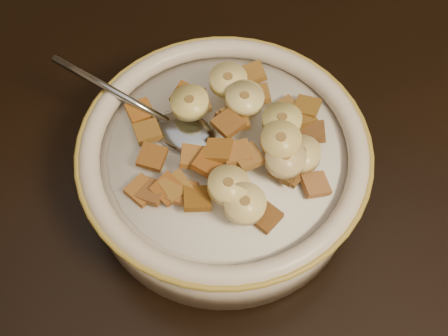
{
  "coord_description": "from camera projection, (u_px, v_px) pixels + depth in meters",
  "views": [
    {
      "loc": [
        -0.2,
        -0.1,
        1.19
      ],
      "look_at": [
        -0.18,
        0.14,
        0.78
      ],
      "focal_mm": 45.0,
      "sensor_mm": 36.0,
      "label": 1
    }
  ],
  "objects": [
    {
      "name": "cereal_bowl",
      "position": [
        224.0,
        170.0,
        0.48
      ],
      "size": [
        0.23,
        0.23,
        0.05
      ],
      "primitive_type": "cylinder",
      "color": "beige",
      "rests_on": "table"
    },
    {
      "name": "milk",
      "position": [
        224.0,
        153.0,
        0.45
      ],
      "size": [
        0.19,
        0.19,
        0.0
      ],
      "primitive_type": "cylinder",
      "color": "white",
      "rests_on": "cereal_bowl"
    },
    {
      "name": "spoon",
      "position": [
        185.0,
        132.0,
        0.46
      ],
      "size": [
        0.07,
        0.06,
        0.01
      ],
      "primitive_type": "ellipsoid",
      "rotation": [
        0.0,
        0.0,
        4.13
      ],
      "color": "gray",
      "rests_on": "cereal_bowl"
    },
    {
      "name": "cereal_square_0",
      "position": [
        258.0,
        95.0,
        0.47
      ],
      "size": [
        0.02,
        0.02,
        0.01
      ],
      "primitive_type": "cube",
      "rotation": [
        -0.19,
        -0.14,
        0.06
      ],
      "color": "#986329",
      "rests_on": "milk"
    },
    {
      "name": "cereal_square_1",
      "position": [
        152.0,
        157.0,
        0.44
      ],
      "size": [
        0.03,
        0.03,
        0.01
      ],
      "primitive_type": "cube",
      "rotation": [
        0.03,
        -0.08,
        1.19
      ],
      "color": "brown",
      "rests_on": "milk"
    },
    {
      "name": "cereal_square_2",
      "position": [
        248.0,
        157.0,
        0.43
      ],
      "size": [
        0.03,
        0.03,
        0.01
      ],
      "primitive_type": "cube",
      "rotation": [
        0.06,
        0.08,
        1.97
      ],
      "color": "olive",
      "rests_on": "milk"
    },
    {
      "name": "cereal_square_3",
      "position": [
        301.0,
        117.0,
        0.46
      ],
      "size": [
        0.03,
        0.03,
        0.01
      ],
      "primitive_type": "cube",
      "rotation": [
        -0.08,
        0.13,
        0.37
      ],
      "color": "brown",
      "rests_on": "milk"
    },
    {
      "name": "cereal_square_4",
      "position": [
        293.0,
        171.0,
        0.44
      ],
      "size": [
        0.03,
        0.03,
        0.01
      ],
      "primitive_type": "cube",
      "rotation": [
        0.23,
        -0.1,
        0.76
      ],
      "color": "brown",
      "rests_on": "milk"
    },
    {
      "name": "cereal_square_5",
      "position": [
        197.0,
        199.0,
        0.42
      ],
      "size": [
        0.02,
        0.02,
        0.01
      ],
      "primitive_type": "cube",
      "rotation": [
        0.09,
        0.1,
        1.58
      ],
      "color": "brown",
      "rests_on": "milk"
    },
    {
      "name": "cereal_square_6",
      "position": [
        285.0,
        170.0,
        0.43
      ],
      "size": [
        0.03,
        0.03,
        0.01
      ],
      "primitive_type": "cube",
      "rotation": [
        0.06,
        0.06,
        0.91
      ],
      "color": "brown",
      "rests_on": "milk"
    },
    {
      "name": "cereal_square_7",
      "position": [
        142.0,
        190.0,
        0.43
      ],
      "size": [
        0.03,
        0.03,
        0.01
      ],
      "primitive_type": "cube",
      "rotation": [
        0.1,
        0.04,
        0.8
      ],
      "color": "#90551C",
      "rests_on": "milk"
    },
    {
      "name": "cereal_square_8",
      "position": [
        228.0,
        124.0,
        0.44
      ],
      "size": [
        0.03,
        0.03,
        0.01
      ],
      "primitive_type": "cube",
      "rotation": [
        -0.03,
        -0.01,
        0.63
      ],
      "color": "brown",
      "rests_on": "milk"
    },
    {
      "name": "cereal_square_9",
      "position": [
        253.0,
        73.0,
        0.48
      ],
      "size": [
        0.02,
        0.02,
        0.01
      ],
      "primitive_type": "cube",
      "rotation": [
        -0.23,
        0.06,
        1.73
      ],
      "color": "olive",
      "rests_on": "milk"
    },
    {
      "name": "cereal_square_10",
      "position": [
        279.0,
        147.0,
        0.44
      ],
      "size": [
        0.02,
        0.02,
        0.01
      ],
      "primitive_type": "cube",
      "rotation": [
        0.23,
        -0.15,
        1.53
      ],
      "color": "brown",
      "rests_on": "milk"
    },
    {
      "name": "cereal_square_11",
      "position": [
        182.0,
        192.0,
        0.42
      ],
      "size": [
        0.03,
        0.03,
        0.01
      ],
      "primitive_type": "cube",
      "rotation": [
        -0.04,
        -0.04,
        2.79
      ],
      "color": "brown",
      "rests_on": "milk"
    },
    {
      "name": "cereal_square_12",
      "position": [
        194.0,
        157.0,
        0.43
      ],
      "size": [
        0.02,
        0.02,
        0.01
      ],
      "primitive_type": "cube",
      "rotation": [
        0.09,
        -0.18,
        3.01
      ],
      "color": "#955325",
      "rests_on": "milk"
    },
    {
      "name": "cereal_square_13",
      "position": [
        176.0,
        186.0,
        0.42
      ],
      "size": [
        0.03,
        0.03,
        0.01
      ],
      "primitive_type": "cube",
      "rotation": [
        -0.11,
        -0.08,
        2.07
      ],
      "color": "olive",
      "rests_on": "milk"
    },
    {
      "name": "cereal_square_14",
      "position": [
        209.0,
        164.0,
        0.42
      ],
      "size": [
        0.03,
        0.03,
        0.01
      ],
      "primitive_type": "cube",
      "rotation": [
        0.17,
        -0.17,
        2.56
      ],
      "color": "brown",
      "rests_on": "milk"
    },
    {
      "name": "cereal_square_15",
      "position": [
        148.0,
        132.0,
        0.45
      ],
      "size": [
        0.02,
        0.03,
        0.01
      ],
      "primitive_type": "cube",
      "rotation": [
        0.0,
        0.1,
        1.85
      ],
      "color": "brown",
      "rests_on": "milk"
    },
    {
      "name": "cereal_square_16",
      "position": [
        265.0,
        216.0,
        0.42
      ],
      "size": [
        0.03,
        0.03,
        0.01
      ],
      "primitive_type": "cube",
      "rotation": [
        -0.04,
        0.05,
        2.32
      ],
      "color": "brown",
      "rests_on": "milk"
    },
    {
      "name": "cereal_square_17",
      "position": [
        219.0,
        150.0,
        0.43
      ],
      "size": [
        0.03,
        0.02,
        0.01
      ],
      "primitive_type": "cube",
      "rotation": [
        -0.21,
        0.09,
        1.3
      ],
      "color": "#975B1F",
      "rests_on": "milk"
    },
    {
      "name": "cereal_square_18",
      "position": [
        197.0,
        102.0,
        0.46
      ],
      "size": [
        0.02,
        0.02,
        0.01
      ],
      "primitive_type": "cube",
      "rotation": [
        -0.09,
        -0.08,
        1.77
      ],
      "color": "olive",
      "rests_on": "milk"
    },
    {
      "name": "cereal_square_19",
      "position": [
        307.0,
        107.0,
        0.47
      ],
      "size": [
        0.03,
        0.03,
        0.01
      ],
      "primitive_type": "cube",
      "rotation": [
        -0.15,
        0.06,
        1.09
      ],
      "color": "brown",
      "rests_on": "milk"
    },
    {
      "name": "cereal_square_20",
      "position": [
        313.0,
        132.0,
        0.45
      ],
      "size": [
        0.02,
        0.02,
        0.01
      ],
      "primitive_type": "cube",
      "rotation": [
        -0.22,
        0.15,
        1.44
      ],
      "color": "brown",
      "rests_on": "milk"
    },
    {
      "name": "cereal_square_21",
      "position": [
        140.0,
        111.0,
        0.46
      ],
      "size": [
        0.03,
        0.03,
        0.01
      ],
      "primitive_type": "cube",
      "rotation": [
        0.03,
        -0.01,
        1.94
      ],
      "color": "#99551A",
      "rests_on": "milk"
    },
    {
      "name": "cereal_square_22",
      "position": [
        315.0,
        185.0,
        0.43
      ],
      "size": [
        0.02,
        0.02,
        0.01
      ],
      "primitive_type": "cube",
      "rotation": [
        0.22,
        0.01,
        1.76
      ],
      "color": "#925A32",
      "rests_on": "milk"
    },
    {
      "name": "cereal_square_23",
      "position": [
        232.0,
        118.0,
        0.45
      ],
      "size": [
        0.03,
        0.03,
        0.01
      ],
      "primitive_type": "cube",
      "rotation": [
        0.2,
        -0.09,
        2.15
      ],
      "color": "brown",
      "rests_on": "milk"
    },
    {
      "name": "cereal_square_24",
      "position": [
        186.0,
        96.0,
        0.47
      ],
      "size": [
        0.03,
        0.03,
        0.01
      ],
      "primitive_type": "cube",
      "rotation": [
        -0.23,
        -0.1,
        2.55
      ],
      "color": "brown",
      "rests_on": "milk"
    },
    {
      "name": "cereal_square_25",
      "position": [
        235.0,
        119.0,
        0.44
      ],
      "size": [
        0.02,
        0.02,
        0.01
      ],
      "primitive_type": "cube",
      "rotation": [
        0.07,
        -0.06,
        0.12
      ],
      "color": "brown",
      "rests_on": "milk"
    },
    {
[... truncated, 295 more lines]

